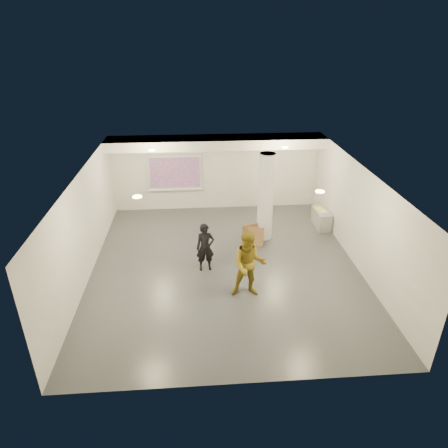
{
  "coord_description": "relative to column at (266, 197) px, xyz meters",
  "views": [
    {
      "loc": [
        -0.82,
        -10.35,
        6.55
      ],
      "look_at": [
        0.0,
        0.4,
        1.25
      ],
      "focal_mm": 32.0,
      "sensor_mm": 36.0,
      "label": 1
    }
  ],
  "objects": [
    {
      "name": "man",
      "position": [
        -0.98,
        -3.27,
        -0.55
      ],
      "size": [
        0.97,
        0.78,
        1.91
      ],
      "primitive_type": "imported",
      "rotation": [
        0.0,
        0.0,
        -0.06
      ],
      "color": "olive",
      "rests_on": "floor"
    },
    {
      "name": "woman",
      "position": [
        -2.09,
        -1.9,
        -0.75
      ],
      "size": [
        0.58,
        0.41,
        1.49
      ],
      "primitive_type": "imported",
      "rotation": [
        0.0,
        0.0,
        0.11
      ],
      "color": "black",
      "rests_on": "floor"
    },
    {
      "name": "soffit_band",
      "position": [
        -1.5,
        2.15,
        1.32
      ],
      "size": [
        8.0,
        1.1,
        0.36
      ],
      "primitive_type": "cube",
      "color": "silver",
      "rests_on": "ceiling"
    },
    {
      "name": "postit_pad",
      "position": [
        2.17,
        0.85,
        -0.86
      ],
      "size": [
        0.29,
        0.34,
        0.03
      ],
      "primitive_type": "cube",
      "rotation": [
        0.0,
        0.0,
        0.29
      ],
      "color": "#F3FB25",
      "rests_on": "credenza"
    },
    {
      "name": "wall_back",
      "position": [
        -1.5,
        2.7,
        0.0
      ],
      "size": [
        8.0,
        0.01,
        3.0
      ],
      "primitive_type": "cube",
      "color": "silver",
      "rests_on": "floor"
    },
    {
      "name": "cardboard_back",
      "position": [
        -0.51,
        -0.21,
        -1.2
      ],
      "size": [
        0.56,
        0.31,
        0.61
      ],
      "primitive_type": "cube",
      "rotation": [
        -0.11,
        0.0,
        0.36
      ],
      "color": "brown",
      "rests_on": "floor"
    },
    {
      "name": "wall_front",
      "position": [
        -1.5,
        -6.3,
        0.0
      ],
      "size": [
        8.0,
        0.01,
        3.0
      ],
      "primitive_type": "cube",
      "color": "silver",
      "rests_on": "floor"
    },
    {
      "name": "downlight_se",
      "position": [
        0.7,
        -3.3,
        1.48
      ],
      "size": [
        0.22,
        0.22,
        0.02
      ],
      "primitive_type": "cylinder",
      "color": "#FFF892",
      "rests_on": "ceiling"
    },
    {
      "name": "downlight_ne",
      "position": [
        0.7,
        0.7,
        1.48
      ],
      "size": [
        0.22,
        0.22,
        0.02
      ],
      "primitive_type": "cylinder",
      "color": "#FFF892",
      "rests_on": "ceiling"
    },
    {
      "name": "downlight_sw",
      "position": [
        -3.7,
        -3.3,
        1.48
      ],
      "size": [
        0.22,
        0.22,
        0.02
      ],
      "primitive_type": "cylinder",
      "color": "#FFF892",
      "rests_on": "ceiling"
    },
    {
      "name": "floor",
      "position": [
        -1.5,
        -1.8,
        -1.5
      ],
      "size": [
        8.0,
        9.0,
        0.01
      ],
      "primitive_type": "cube",
      "color": "#33363B",
      "rests_on": "ground"
    },
    {
      "name": "downlight_nw",
      "position": [
        -3.7,
        0.7,
        1.48
      ],
      "size": [
        0.22,
        0.22,
        0.02
      ],
      "primitive_type": "cylinder",
      "color": "#FFF892",
      "rests_on": "ceiling"
    },
    {
      "name": "ceiling",
      "position": [
        -1.5,
        -1.8,
        1.5
      ],
      "size": [
        8.0,
        9.0,
        0.01
      ],
      "primitive_type": "cube",
      "color": "white",
      "rests_on": "floor"
    },
    {
      "name": "column",
      "position": [
        0.0,
        0.0,
        0.0
      ],
      "size": [
        0.52,
        0.52,
        3.0
      ],
      "primitive_type": "cylinder",
      "color": "white",
      "rests_on": "floor"
    },
    {
      "name": "credenza",
      "position": [
        2.22,
        0.69,
        -1.19
      ],
      "size": [
        0.48,
        1.09,
        0.63
      ],
      "primitive_type": "cube",
      "rotation": [
        0.0,
        0.0,
        0.02
      ],
      "color": "gray",
      "rests_on": "floor"
    },
    {
      "name": "wall_right",
      "position": [
        2.5,
        -1.8,
        0.0
      ],
      "size": [
        0.01,
        9.0,
        3.0
      ],
      "primitive_type": "cube",
      "color": "silver",
      "rests_on": "floor"
    },
    {
      "name": "papers_stack",
      "position": [
        2.22,
        0.61,
        -0.86
      ],
      "size": [
        0.28,
        0.35,
        0.02
      ],
      "primitive_type": "cube",
      "rotation": [
        0.0,
        0.0,
        0.08
      ],
      "color": "silver",
      "rests_on": "credenza"
    },
    {
      "name": "cardboard_front",
      "position": [
        -0.39,
        -0.53,
        -1.19
      ],
      "size": [
        0.6,
        0.32,
        0.62
      ],
      "primitive_type": "cube",
      "rotation": [
        -0.25,
        0.0,
        -0.21
      ],
      "color": "brown",
      "rests_on": "floor"
    },
    {
      "name": "projection_screen",
      "position": [
        -3.1,
        2.65,
        0.03
      ],
      "size": [
        2.1,
        0.13,
        1.42
      ],
      "color": "silver",
      "rests_on": "wall_back"
    },
    {
      "name": "wall_left",
      "position": [
        -5.5,
        -1.8,
        0.0
      ],
      "size": [
        0.01,
        9.0,
        3.0
      ],
      "primitive_type": "cube",
      "color": "silver",
      "rests_on": "floor"
    }
  ]
}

